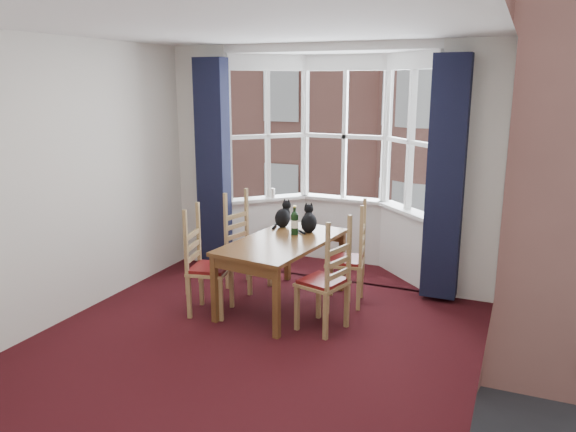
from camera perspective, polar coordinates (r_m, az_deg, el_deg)
The scene contains 21 objects.
floor at distance 5.13m, azimuth -5.12°, elevation -14.03°, with size 4.50×4.50×0.00m, color black.
ceiling at distance 4.57m, azimuth -5.89°, elevation 18.87°, with size 4.50×4.50×0.00m, color white.
wall_left at distance 5.86m, azimuth -22.95°, elevation 2.94°, with size 4.50×4.50×0.00m, color silver.
wall_right at distance 4.11m, azimuth 19.85°, elevation -0.92°, with size 4.50×4.50×0.00m, color silver.
wall_near at distance 2.96m, azimuth -26.88°, elevation -7.13°, with size 4.00×4.00×0.00m, color silver.
wall_back_pier_left at distance 7.39m, azimuth -8.44°, elevation 5.85°, with size 0.70×0.12×2.80m, color silver.
wall_back_pier_right at distance 6.34m, azimuth 18.02°, elevation 4.07°, with size 0.70×0.12×2.80m, color silver.
bay_window at distance 7.16m, azimuth 5.13°, elevation 5.70°, with size 2.76×0.94×2.80m.
curtain_left at distance 7.13m, azimuth -7.60°, elevation 5.19°, with size 0.38×0.22×2.60m, color black.
curtain_right at distance 6.19m, azimuth 15.71°, elevation 3.55°, with size 0.38×0.22×2.60m, color black.
dining_table at distance 5.96m, azimuth -0.54°, elevation -3.19°, with size 1.01×1.63×0.73m.
chair_left_near at distance 5.91m, azimuth -8.76°, elevation -5.36°, with size 0.48×0.49×0.92m.
chair_left_far at distance 6.61m, azimuth -4.64°, elevation -3.20°, with size 0.49×0.50×0.92m.
chair_right_near at distance 5.42m, azimuth 4.31°, elevation -7.01°, with size 0.50×0.51×0.92m.
chair_right_far at distance 6.11m, azimuth 6.67°, elevation -4.65°, with size 0.47×0.49×0.92m.
cat_left at distance 6.44m, azimuth -0.50°, elevation -0.03°, with size 0.22×0.27×0.33m.
cat_right at distance 6.22m, azimuth 2.14°, elevation -0.52°, with size 0.25×0.28×0.33m.
wine_bottle at distance 6.12m, azimuth 0.67°, elevation -0.62°, with size 0.08×0.08×0.32m.
candle_tall at distance 7.40m, azimuth -1.58°, elevation 2.34°, with size 0.06×0.06×0.13m, color white.
street at distance 37.26m, azimuth 19.13°, elevation -0.20°, with size 80.00×80.00×0.00m, color #333335.
tenement_building at distance 18.15m, azimuth 16.45°, elevation 10.56°, with size 18.40×7.80×15.20m.
Camera 1 is at (2.19, -3.99, 2.37)m, focal length 35.00 mm.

